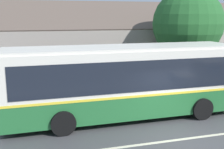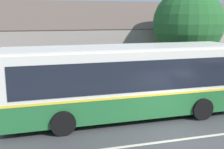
# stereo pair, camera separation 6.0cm
# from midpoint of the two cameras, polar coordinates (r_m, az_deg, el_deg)

# --- Properties ---
(ground_plane) EXTENTS (300.00, 300.00, 0.00)m
(ground_plane) POSITION_cam_midpoint_polar(r_m,az_deg,el_deg) (11.34, 14.62, -12.60)
(ground_plane) COLOR #424244
(sidewalk_far) EXTENTS (60.00, 3.00, 0.15)m
(sidewalk_far) POSITION_cam_midpoint_polar(r_m,az_deg,el_deg) (16.44, 4.12, -4.29)
(sidewalk_far) COLOR #ADAAA3
(sidewalk_far) RESTS_ON ground
(lane_divider_stripe) EXTENTS (60.00, 0.16, 0.01)m
(lane_divider_stripe) POSITION_cam_midpoint_polar(r_m,az_deg,el_deg) (11.34, 14.62, -12.58)
(lane_divider_stripe) COLOR beige
(lane_divider_stripe) RESTS_ON ground
(community_building) EXTENTS (27.78, 8.73, 6.81)m
(community_building) POSITION_cam_midpoint_polar(r_m,az_deg,el_deg) (22.40, -5.30, 4.98)
(community_building) COLOR gray
(community_building) RESTS_ON ground
(transit_bus) EXTENTS (10.78, 2.83, 3.31)m
(transit_bus) POSITION_cam_midpoint_polar(r_m,az_deg,el_deg) (12.72, 2.70, -1.14)
(transit_bus) COLOR #236633
(transit_bus) RESTS_ON ground
(bench_by_building) EXTENTS (1.53, 0.51, 0.94)m
(bench_by_building) POSITION_cam_midpoint_polar(r_m,az_deg,el_deg) (15.07, -20.09, -4.57)
(bench_by_building) COLOR brown
(bench_by_building) RESTS_ON sidewalk_far
(street_tree_primary) EXTENTS (4.35, 4.35, 6.35)m
(street_tree_primary) POSITION_cam_midpoint_polar(r_m,az_deg,el_deg) (18.17, 15.30, 9.92)
(street_tree_primary) COLOR #4C3828
(street_tree_primary) RESTS_ON ground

